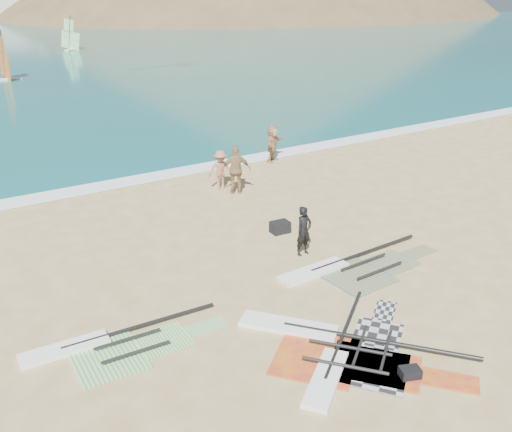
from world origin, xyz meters
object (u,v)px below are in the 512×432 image
rig_grey (354,358)px  gear_bag_near (280,227)px  rig_green (110,347)px  person_wetsuit (304,231)px  beachgoer_right (272,143)px  rig_orange (351,268)px  gear_bag_far (410,373)px  beachgoer_back (236,170)px  beachgoer_mid (221,170)px  rig_red (330,346)px

rig_grey → gear_bag_near: 7.35m
rig_green → person_wetsuit: (6.92, 1.56, 0.75)m
rig_grey → beachgoer_right: size_ratio=2.62×
rig_orange → gear_bag_near: 3.44m
person_wetsuit → rig_grey: bearing=-122.8°
gear_bag_near → gear_bag_far: bearing=-105.2°
beachgoer_back → person_wetsuit: bearing=104.5°
rig_green → gear_bag_far: 6.90m
rig_green → gear_bag_near: gear_bag_near is taller
rig_green → beachgoer_right: (11.88, 10.51, 0.84)m
person_wetsuit → beachgoer_right: 10.23m
rig_grey → gear_bag_far: bearing=-100.3°
rig_orange → gear_bag_far: bearing=-119.6°
rig_green → beachgoer_mid: size_ratio=2.93×
rig_green → beachgoer_back: bearing=45.6°
rig_orange → person_wetsuit: (-0.56, 1.64, 0.75)m
rig_green → beachgoer_mid: (7.80, 8.37, 0.79)m
rig_grey → rig_orange: (2.94, 3.39, 0.00)m
rig_green → person_wetsuit: person_wetsuit is taller
gear_bag_near → gear_bag_far: gear_bag_near is taller
person_wetsuit → beachgoer_mid: 6.87m
gear_bag_far → beachgoer_back: size_ratio=0.22×
beachgoer_right → rig_grey: bearing=-153.7°
rig_grey → beachgoer_mid: beachgoer_mid is taller
gear_bag_far → beachgoer_mid: size_ratio=0.27×
gear_bag_far → beachgoer_mid: 13.30m
rig_red → beachgoer_mid: (3.41, 11.19, 0.79)m
rig_red → gear_bag_near: (2.89, 6.16, 0.15)m
beachgoer_mid → beachgoer_back: size_ratio=0.83×
rig_green → beachgoer_right: size_ratio=2.76×
beachgoer_back → gear_bag_far: bearing=101.7°
rig_green → gear_bag_near: (7.28, 3.34, 0.15)m
rig_orange → rig_red: size_ratio=1.01×
rig_orange → rig_red: bearing=-140.6°
rig_grey → gear_bag_far: gear_bag_far is taller
gear_bag_near → gear_bag_far: (-2.16, -7.98, -0.07)m
rig_orange → beachgoer_right: beachgoer_right is taller
rig_green → rig_orange: (7.48, -0.08, 0.00)m
rig_grey → person_wetsuit: size_ratio=2.90×
rig_red → person_wetsuit: person_wetsuit is taller
rig_grey → beachgoer_mid: bearing=37.8°
gear_bag_near → rig_red: bearing=-115.1°
beachgoer_mid → rig_orange: bearing=-74.9°
rig_red → person_wetsuit: bearing=110.8°
rig_orange → gear_bag_far: 5.13m
person_wetsuit → beachgoer_mid: beachgoer_mid is taller
rig_grey → rig_orange: bearing=12.3°
gear_bag_near → gear_bag_far: 8.27m
beachgoer_mid → beachgoer_right: beachgoer_right is taller
rig_orange → beachgoer_mid: 8.49m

